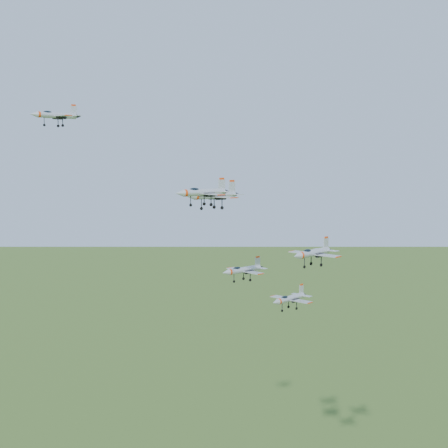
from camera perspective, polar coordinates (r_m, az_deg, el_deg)
jet_lead at (r=126.62m, az=-15.17°, el=9.59°), size 10.75×8.88×2.87m
jet_left_high at (r=121.68m, az=-1.01°, el=2.67°), size 13.44×11.09×3.60m
jet_right_high at (r=105.20m, az=-1.98°, el=2.93°), size 11.17×9.16×2.99m
jet_left_low at (r=135.42m, az=1.75°, el=-4.21°), size 12.06×9.95×3.23m
jet_right_low at (r=131.56m, az=8.12°, el=-2.62°), size 13.97×11.73×3.75m
jet_trail at (r=136.61m, az=6.01°, el=-6.78°), size 12.07×10.11×3.23m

